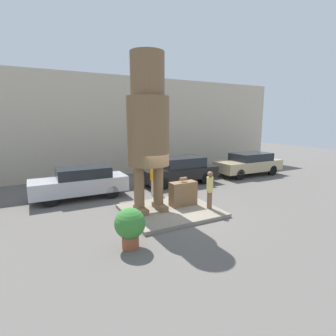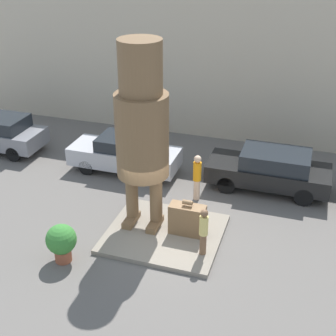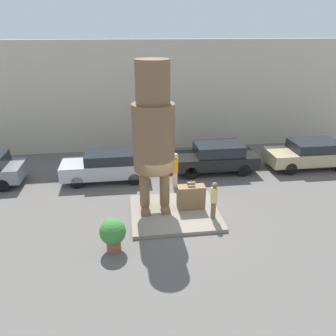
{
  "view_description": "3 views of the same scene",
  "coord_description": "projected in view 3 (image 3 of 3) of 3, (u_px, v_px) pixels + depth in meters",
  "views": [
    {
      "loc": [
        -4.95,
        -9.2,
        3.82
      ],
      "look_at": [
        -0.2,
        -0.15,
        1.93
      ],
      "focal_mm": 28.0,
      "sensor_mm": 36.0,
      "label": 1
    },
    {
      "loc": [
        4.03,
        -12.0,
        9.17
      ],
      "look_at": [
        0.03,
        0.3,
        2.39
      ],
      "focal_mm": 50.0,
      "sensor_mm": 36.0,
      "label": 2
    },
    {
      "loc": [
        -1.9,
        -11.95,
        7.33
      ],
      "look_at": [
        -0.28,
        0.15,
        2.09
      ],
      "focal_mm": 35.0,
      "sensor_mm": 36.0,
      "label": 3
    }
  ],
  "objects": [
    {
      "name": "ground_plane",
      "position": [
        175.0,
        214.0,
        14.01
      ],
      "size": [
        60.0,
        60.0,
        0.0
      ],
      "primitive_type": "plane",
      "color": "#605B56"
    },
    {
      "name": "pedestal",
      "position": [
        175.0,
        212.0,
        13.98
      ],
      "size": [
        3.72,
        3.31,
        0.15
      ],
      "color": "gray",
      "rests_on": "ground_plane"
    },
    {
      "name": "building_backdrop",
      "position": [
        155.0,
        97.0,
        20.52
      ],
      "size": [
        28.0,
        0.6,
        6.73
      ],
      "color": "beige",
      "rests_on": "ground_plane"
    },
    {
      "name": "statue_figure",
      "position": [
        153.0,
        128.0,
        12.73
      ],
      "size": [
        1.67,
        1.67,
        6.16
      ],
      "color": "brown",
      "rests_on": "pedestal"
    },
    {
      "name": "giant_suitcase",
      "position": [
        191.0,
        197.0,
        14.0
      ],
      "size": [
        1.17,
        0.5,
        1.25
      ],
      "color": "brown",
      "rests_on": "pedestal"
    },
    {
      "name": "tourist",
      "position": [
        214.0,
        199.0,
        13.15
      ],
      "size": [
        0.27,
        0.27,
        1.59
      ],
      "color": "brown",
      "rests_on": "pedestal"
    },
    {
      "name": "parked_car_silver",
      "position": [
        107.0,
        166.0,
        16.83
      ],
      "size": [
        4.5,
        1.71,
        1.54
      ],
      "rotation": [
        0.0,
        0.0,
        3.14
      ],
      "color": "#B7B7BC",
      "rests_on": "ground_plane"
    },
    {
      "name": "parked_car_black",
      "position": [
        215.0,
        157.0,
        17.83
      ],
      "size": [
        4.62,
        1.83,
        1.61
      ],
      "rotation": [
        0.0,
        0.0,
        3.14
      ],
      "color": "black",
      "rests_on": "ground_plane"
    },
    {
      "name": "parked_car_tan",
      "position": [
        310.0,
        153.0,
        18.39
      ],
      "size": [
        4.79,
        1.89,
        1.55
      ],
      "rotation": [
        0.0,
        0.0,
        3.14
      ],
      "color": "tan",
      "rests_on": "ground_plane"
    },
    {
      "name": "planter_pot",
      "position": [
        113.0,
        233.0,
        11.44
      ],
      "size": [
        0.93,
        0.93,
        1.26
      ],
      "color": "brown",
      "rests_on": "ground_plane"
    },
    {
      "name": "worker_hivis",
      "position": [
        175.0,
        169.0,
        16.03
      ],
      "size": [
        0.31,
        0.31,
        1.8
      ],
      "color": "beige",
      "rests_on": "ground_plane"
    }
  ]
}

